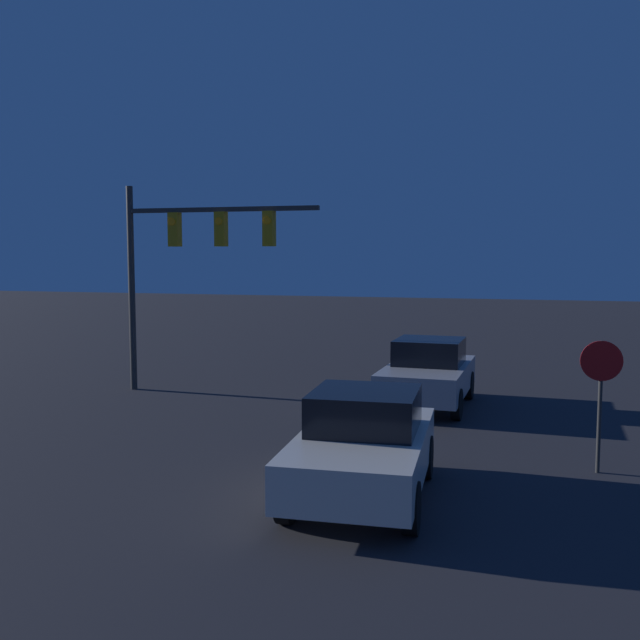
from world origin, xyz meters
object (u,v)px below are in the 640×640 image
(car_far, at_px, (428,373))
(traffic_signal_mast, at_px, (186,249))
(stop_sign, at_px, (601,381))
(car_near, at_px, (363,445))

(car_far, distance_m, traffic_signal_mast, 7.14)
(stop_sign, bearing_deg, car_far, 127.07)
(car_near, distance_m, stop_sign, 4.35)
(car_near, bearing_deg, stop_sign, -150.33)
(car_near, bearing_deg, traffic_signal_mast, -50.11)
(car_far, xyz_separation_m, stop_sign, (3.48, -4.60, 0.77))
(car_near, height_order, stop_sign, stop_sign)
(traffic_signal_mast, distance_m, stop_sign, 11.18)
(car_near, distance_m, traffic_signal_mast, 9.82)
(car_far, bearing_deg, stop_sign, 129.43)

